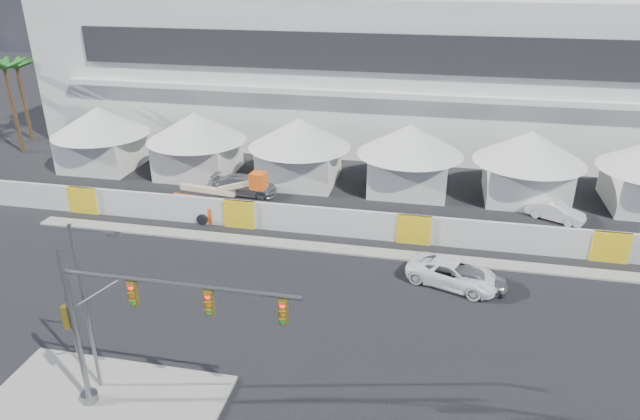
% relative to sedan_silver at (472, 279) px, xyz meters
% --- Properties ---
extents(ground, '(160.00, 160.00, 0.00)m').
position_rel_sedan_silver_xyz_m(ground, '(-9.57, -9.41, -0.66)').
color(ground, black).
rests_on(ground, ground).
extents(median_island, '(10.00, 5.00, 0.15)m').
position_rel_sedan_silver_xyz_m(median_island, '(-15.57, -12.41, -0.58)').
color(median_island, gray).
rests_on(median_island, ground).
extents(stadium, '(80.00, 24.80, 21.98)m').
position_rel_sedan_silver_xyz_m(stadium, '(-0.86, 32.10, 8.79)').
color(stadium, silver).
rests_on(stadium, ground).
extents(tent_row, '(53.40, 8.40, 5.40)m').
position_rel_sedan_silver_xyz_m(tent_row, '(-9.07, 14.59, 2.49)').
color(tent_row, silver).
rests_on(tent_row, ground).
extents(hoarding_fence, '(70.00, 0.25, 2.00)m').
position_rel_sedan_silver_xyz_m(hoarding_fence, '(-3.57, 5.09, 0.34)').
color(hoarding_fence, silver).
rests_on(hoarding_fence, ground).
extents(palm_cluster, '(10.60, 10.60, 8.55)m').
position_rel_sedan_silver_xyz_m(palm_cluster, '(-43.03, 20.10, 6.22)').
color(palm_cluster, '#47331E').
rests_on(palm_cluster, ground).
extents(sedan_silver, '(1.85, 3.98, 1.32)m').
position_rel_sedan_silver_xyz_m(sedan_silver, '(0.00, 0.00, 0.00)').
color(sedan_silver, '#A1A0A5').
rests_on(sedan_silver, ground).
extents(pickup_curb, '(4.00, 5.80, 1.47)m').
position_rel_sedan_silver_xyz_m(pickup_curb, '(-1.05, 0.27, 0.08)').
color(pickup_curb, white).
rests_on(pickup_curb, ground).
extents(lot_car_a, '(3.08, 4.14, 1.30)m').
position_rel_sedan_silver_xyz_m(lot_car_a, '(6.20, 10.75, -0.01)').
color(lot_car_a, silver).
rests_on(lot_car_a, ground).
extents(lot_car_c, '(2.21, 5.24, 1.51)m').
position_rel_sedan_silver_xyz_m(lot_car_c, '(-17.19, 10.85, 0.10)').
color(lot_car_c, '#A4A3A8').
rests_on(lot_car_c, ground).
extents(traffic_mast, '(9.72, 0.71, 7.27)m').
position_rel_sedan_silver_xyz_m(traffic_mast, '(-14.13, -12.64, 3.54)').
color(traffic_mast, slate).
rests_on(traffic_mast, median_island).
extents(streetlight_median, '(2.18, 0.22, 7.88)m').
position_rel_sedan_silver_xyz_m(streetlight_median, '(-16.06, -11.67, 4.01)').
color(streetlight_median, slate).
rests_on(streetlight_median, median_island).
extents(boom_lift, '(8.07, 2.33, 4.04)m').
position_rel_sedan_silver_xyz_m(boom_lift, '(-18.75, 6.09, 0.43)').
color(boom_lift, '#EF5716').
rests_on(boom_lift, ground).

